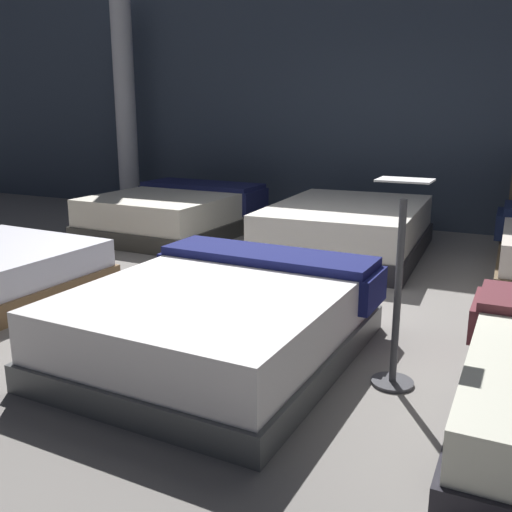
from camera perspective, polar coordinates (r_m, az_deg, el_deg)
The scene contains 7 objects.
ground_plane at distance 4.73m, azimuth 3.05°, elevation -4.45°, with size 18.00×18.00×0.02m, color gray.
showroom_back_wall at distance 7.76m, azimuth 13.51°, elevation 15.70°, with size 18.00×0.06×3.50m, color #333D4C.
bed_1 at distance 3.63m, azimuth -3.57°, elevation -6.25°, with size 1.64×1.95×0.53m.
bed_3 at distance 7.25m, azimuth -8.00°, elevation 4.26°, with size 1.68×2.07×0.56m.
bed_4 at distance 6.24m, azimuth 9.01°, elevation 2.60°, with size 1.64×2.22×0.54m.
price_sign at distance 3.26m, azimuth 13.78°, elevation -5.02°, with size 0.28×0.24×1.16m.
support_pillar at distance 9.08m, azimuth -12.88°, elevation 15.48°, with size 0.30×0.30×3.50m, color silver.
Camera 1 is at (1.73, -4.14, 1.51)m, focal length 40.40 mm.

